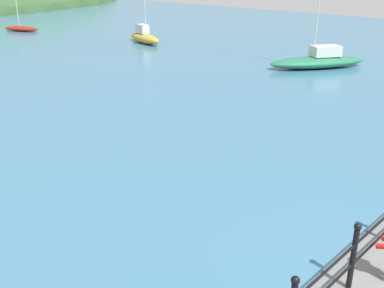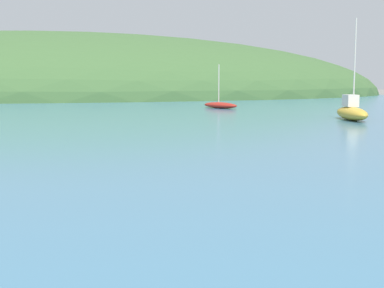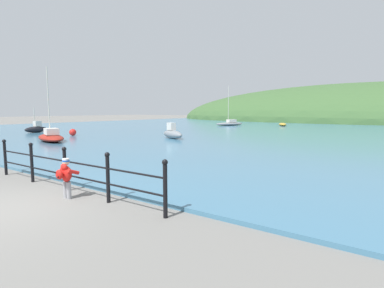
# 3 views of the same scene
# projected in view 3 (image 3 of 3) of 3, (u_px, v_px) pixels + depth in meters

# --- Properties ---
(ground_plane) EXTENTS (200.00, 200.00, 0.00)m
(ground_plane) POSITION_uv_depth(u_px,v_px,m) (11.00, 207.00, 6.75)
(ground_plane) COLOR slate
(water) EXTENTS (80.00, 60.00, 0.10)m
(water) POSITION_uv_depth(u_px,v_px,m) (324.00, 130.00, 32.69)
(water) COLOR teal
(water) RESTS_ON ground
(far_hillside) EXTENTS (83.87, 46.13, 15.29)m
(far_hillside) POSITION_uv_depth(u_px,v_px,m) (362.00, 121.00, 61.88)
(far_hillside) COLOR #3D6033
(far_hillside) RESTS_ON ground
(iron_railing) EXTENTS (7.17, 0.12, 1.21)m
(iron_railing) POSITION_uv_depth(u_px,v_px,m) (65.00, 168.00, 8.03)
(iron_railing) COLOR black
(iron_railing) RESTS_ON ground
(child_in_coat) EXTENTS (0.39, 0.54, 1.00)m
(child_in_coat) POSITION_uv_depth(u_px,v_px,m) (66.00, 175.00, 7.34)
(child_in_coat) COLOR #99999E
(child_in_coat) RESTS_ON ground
(boat_twin_mast) EXTENTS (1.96, 2.71, 0.39)m
(boat_twin_mast) POSITION_uv_depth(u_px,v_px,m) (283.00, 124.00, 39.79)
(boat_twin_mast) COLOR gold
(boat_twin_mast) RESTS_ON water
(boat_nearest_quay) EXTENTS (2.80, 1.83, 1.14)m
(boat_nearest_quay) POSITION_uv_depth(u_px,v_px,m) (172.00, 133.00, 22.13)
(boat_nearest_quay) COLOR gray
(boat_nearest_quay) RESTS_ON water
(boat_green_fishing) EXTENTS (2.87, 4.62, 5.35)m
(boat_green_fishing) POSITION_uv_depth(u_px,v_px,m) (230.00, 123.00, 40.77)
(boat_green_fishing) COLOR gray
(boat_green_fishing) RESTS_ON water
(boat_red_dinghy) EXTENTS (4.30, 2.64, 4.94)m
(boat_red_dinghy) POSITION_uv_depth(u_px,v_px,m) (51.00, 137.00, 20.08)
(boat_red_dinghy) COLOR maroon
(boat_red_dinghy) RESTS_ON water
(boat_mid_harbor) EXTENTS (0.98, 2.26, 2.32)m
(boat_mid_harbor) POSITION_uv_depth(u_px,v_px,m) (36.00, 129.00, 27.91)
(boat_mid_harbor) COLOR black
(boat_mid_harbor) RESTS_ON water
(mooring_buoy) EXTENTS (0.55, 0.55, 0.55)m
(mooring_buoy) POSITION_uv_depth(u_px,v_px,m) (73.00, 132.00, 24.46)
(mooring_buoy) COLOR red
(mooring_buoy) RESTS_ON water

